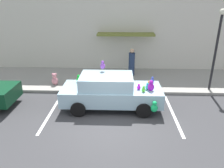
{
  "coord_description": "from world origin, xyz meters",
  "views": [
    {
      "loc": [
        0.31,
        -7.42,
        4.71
      ],
      "look_at": [
        -0.04,
        2.16,
        0.9
      ],
      "focal_mm": 35.02,
      "sensor_mm": 36.0,
      "label": 1
    }
  ],
  "objects_px": {
    "plush_covered_car": "(111,91)",
    "pedestrian_near_shopfront": "(132,63)",
    "street_lamp_post": "(217,43)",
    "teddy_bear_on_sidewalk": "(55,79)"
  },
  "relations": [
    {
      "from": "plush_covered_car",
      "to": "street_lamp_post",
      "type": "relative_size",
      "value": 1.09
    },
    {
      "from": "plush_covered_car",
      "to": "street_lamp_post",
      "type": "bearing_deg",
      "value": 20.5
    },
    {
      "from": "street_lamp_post",
      "to": "pedestrian_near_shopfront",
      "type": "distance_m",
      "value": 4.9
    },
    {
      "from": "plush_covered_car",
      "to": "pedestrian_near_shopfront",
      "type": "relative_size",
      "value": 2.65
    },
    {
      "from": "street_lamp_post",
      "to": "pedestrian_near_shopfront",
      "type": "height_order",
      "value": "street_lamp_post"
    },
    {
      "from": "street_lamp_post",
      "to": "pedestrian_near_shopfront",
      "type": "relative_size",
      "value": 2.44
    },
    {
      "from": "teddy_bear_on_sidewalk",
      "to": "street_lamp_post",
      "type": "height_order",
      "value": "street_lamp_post"
    },
    {
      "from": "plush_covered_car",
      "to": "pedestrian_near_shopfront",
      "type": "height_order",
      "value": "plush_covered_car"
    },
    {
      "from": "teddy_bear_on_sidewalk",
      "to": "pedestrian_near_shopfront",
      "type": "distance_m",
      "value": 4.74
    },
    {
      "from": "street_lamp_post",
      "to": "plush_covered_car",
      "type": "bearing_deg",
      "value": -159.5
    }
  ]
}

